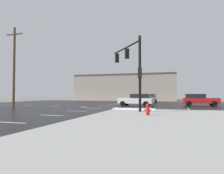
{
  "coord_description": "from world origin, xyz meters",
  "views": [
    {
      "loc": [
        8.7,
        -23.39,
        1.6
      ],
      "look_at": [
        0.14,
        4.75,
        2.57
      ],
      "focal_mm": 33.41,
      "sensor_mm": 36.0,
      "label": 1
    }
  ],
  "objects_px": {
    "utility_pole_mid": "(14,65)",
    "sedan_white": "(137,100)",
    "traffic_signal_mast": "(132,63)",
    "fire_hydrant": "(148,109)",
    "sedan_red": "(199,99)",
    "sedan_silver": "(149,98)"
  },
  "relations": [
    {
      "from": "utility_pole_mid",
      "to": "sedan_white",
      "type": "bearing_deg",
      "value": 27.57
    },
    {
      "from": "traffic_signal_mast",
      "to": "sedan_white",
      "type": "height_order",
      "value": "traffic_signal_mast"
    },
    {
      "from": "fire_hydrant",
      "to": "utility_pole_mid",
      "type": "height_order",
      "value": "utility_pole_mid"
    },
    {
      "from": "sedan_red",
      "to": "utility_pole_mid",
      "type": "distance_m",
      "value": 23.79
    },
    {
      "from": "fire_hydrant",
      "to": "sedan_white",
      "type": "height_order",
      "value": "sedan_white"
    },
    {
      "from": "traffic_signal_mast",
      "to": "sedan_white",
      "type": "relative_size",
      "value": 1.36
    },
    {
      "from": "traffic_signal_mast",
      "to": "utility_pole_mid",
      "type": "distance_m",
      "value": 14.65
    },
    {
      "from": "traffic_signal_mast",
      "to": "sedan_red",
      "type": "bearing_deg",
      "value": -67.29
    },
    {
      "from": "sedan_silver",
      "to": "sedan_white",
      "type": "bearing_deg",
      "value": 1.4
    },
    {
      "from": "sedan_white",
      "to": "sedan_red",
      "type": "bearing_deg",
      "value": -156.42
    },
    {
      "from": "sedan_red",
      "to": "sedan_silver",
      "type": "bearing_deg",
      "value": 136.94
    },
    {
      "from": "sedan_red",
      "to": "traffic_signal_mast",
      "type": "bearing_deg",
      "value": -122.51
    },
    {
      "from": "fire_hydrant",
      "to": "sedan_silver",
      "type": "bearing_deg",
      "value": 96.46
    },
    {
      "from": "fire_hydrant",
      "to": "sedan_red",
      "type": "bearing_deg",
      "value": 72.61
    },
    {
      "from": "sedan_red",
      "to": "sedan_silver",
      "type": "height_order",
      "value": "same"
    },
    {
      "from": "fire_hydrant",
      "to": "sedan_red",
      "type": "xyz_separation_m",
      "value": [
        4.85,
        15.47,
        0.32
      ]
    },
    {
      "from": "utility_pole_mid",
      "to": "sedan_silver",
      "type": "bearing_deg",
      "value": 49.06
    },
    {
      "from": "traffic_signal_mast",
      "to": "sedan_white",
      "type": "bearing_deg",
      "value": -29.79
    },
    {
      "from": "traffic_signal_mast",
      "to": "utility_pole_mid",
      "type": "relative_size",
      "value": 0.66
    },
    {
      "from": "sedan_silver",
      "to": "traffic_signal_mast",
      "type": "bearing_deg",
      "value": 6.34
    },
    {
      "from": "fire_hydrant",
      "to": "sedan_silver",
      "type": "distance_m",
      "value": 22.03
    },
    {
      "from": "fire_hydrant",
      "to": "utility_pole_mid",
      "type": "relative_size",
      "value": 0.08
    }
  ]
}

